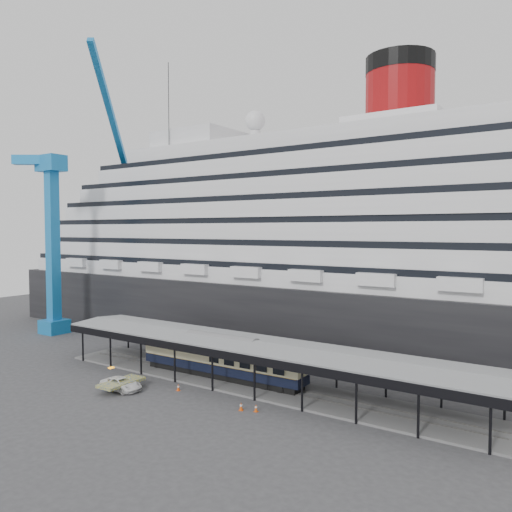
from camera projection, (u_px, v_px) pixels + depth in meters
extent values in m
plane|color=#37373A|center=(228.00, 398.00, 54.25)|extent=(200.00, 200.00, 0.00)
cube|color=black|center=(347.00, 312.00, 80.51)|extent=(130.00, 30.00, 10.00)
cylinder|color=maroon|center=(399.00, 102.00, 74.36)|extent=(10.00, 10.00, 9.00)
cylinder|color=black|center=(400.00, 66.00, 74.08)|extent=(10.10, 10.10, 2.50)
sphere|color=silver|center=(255.00, 121.00, 88.83)|extent=(3.60, 3.60, 3.60)
cube|color=slate|center=(254.00, 385.00, 58.39)|extent=(56.00, 8.00, 0.24)
cube|color=slate|center=(250.00, 385.00, 57.78)|extent=(54.00, 0.08, 0.10)
cube|color=slate|center=(257.00, 382.00, 58.98)|extent=(54.00, 0.08, 0.10)
cube|color=black|center=(231.00, 356.00, 54.43)|extent=(56.00, 0.18, 0.90)
cube|color=black|center=(274.00, 341.00, 61.89)|extent=(56.00, 0.18, 0.90)
cube|color=slate|center=(254.00, 342.00, 58.12)|extent=(56.00, 9.00, 0.24)
cube|color=#1A79C3|center=(55.00, 326.00, 88.11)|extent=(4.00, 4.00, 2.40)
cube|color=#1A79C3|center=(53.00, 246.00, 87.36)|extent=(1.80, 1.80, 26.00)
cube|color=#1A79C3|center=(51.00, 163.00, 86.61)|extent=(5.00, 3.20, 2.80)
cube|color=#1A79C3|center=(109.00, 109.00, 86.31)|extent=(12.92, 17.86, 16.80)
cube|color=#1A79C3|center=(31.00, 160.00, 86.51)|extent=(5.83, 4.75, 1.60)
cylinder|color=black|center=(170.00, 199.00, 87.32)|extent=(0.12, 0.12, 47.21)
imported|color=white|center=(121.00, 384.00, 56.76)|extent=(5.20, 2.46, 1.44)
cube|color=black|center=(221.00, 374.00, 61.03)|extent=(21.71, 2.93, 0.72)
cube|color=black|center=(221.00, 367.00, 60.98)|extent=(22.75, 3.36, 1.13)
cube|color=beige|center=(221.00, 357.00, 60.92)|extent=(22.75, 3.40, 1.34)
cube|color=black|center=(221.00, 350.00, 60.87)|extent=(22.75, 3.36, 0.41)
cube|color=#EC4B0D|center=(178.00, 390.00, 56.66)|extent=(0.50, 0.50, 0.03)
cone|color=#EC4B0D|center=(178.00, 387.00, 56.64)|extent=(0.42, 0.42, 0.72)
cylinder|color=white|center=(178.00, 387.00, 56.64)|extent=(0.23, 0.23, 0.14)
cube|color=#CF490B|center=(256.00, 412.00, 50.06)|extent=(0.46, 0.46, 0.03)
cone|color=#CF490B|center=(256.00, 408.00, 50.04)|extent=(0.38, 0.38, 0.76)
cylinder|color=white|center=(256.00, 407.00, 50.04)|extent=(0.24, 0.24, 0.15)
cube|color=#D3480B|center=(241.00, 410.00, 50.44)|extent=(0.54, 0.54, 0.03)
cone|color=#D3480B|center=(241.00, 406.00, 50.41)|extent=(0.46, 0.46, 0.82)
cylinder|color=white|center=(241.00, 405.00, 50.41)|extent=(0.26, 0.26, 0.16)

